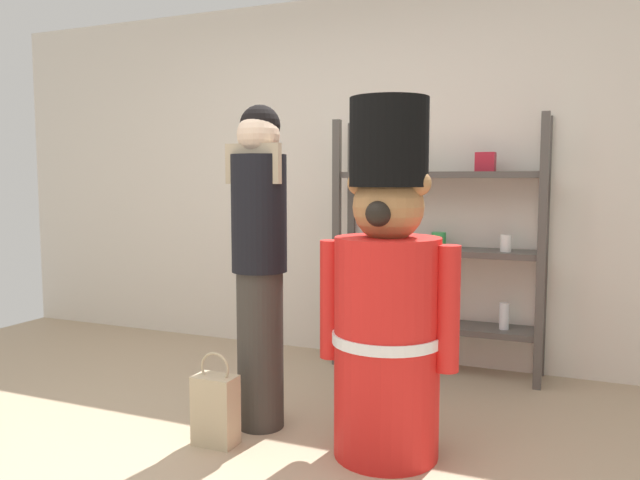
{
  "coord_description": "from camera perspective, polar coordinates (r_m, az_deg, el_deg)",
  "views": [
    {
      "loc": [
        1.45,
        -2.15,
        1.29
      ],
      "look_at": [
        0.28,
        0.61,
        1.0
      ],
      "focal_mm": 35.06,
      "sensor_mm": 36.0,
      "label": 1
    }
  ],
  "objects": [
    {
      "name": "shopping_bag",
      "position": [
        3.19,
        -9.51,
        -14.96
      ],
      "size": [
        0.21,
        0.13,
        0.46
      ],
      "color": "#C1AD89",
      "rests_on": "ground_plane"
    },
    {
      "name": "back_wall",
      "position": [
        4.59,
        4.62,
        5.63
      ],
      "size": [
        6.4,
        0.12,
        2.6
      ],
      "primitive_type": "cube",
      "color": "silver",
      "rests_on": "ground_plane"
    },
    {
      "name": "person_shopper",
      "position": [
        3.21,
        -5.55,
        -1.42
      ],
      "size": [
        0.3,
        0.28,
        1.67
      ],
      "color": "#38332D",
      "rests_on": "ground_plane"
    },
    {
      "name": "teddy_bear_guard",
      "position": [
        2.91,
        6.16,
        -5.69
      ],
      "size": [
        0.67,
        0.51,
        1.66
      ],
      "color": "red",
      "rests_on": "ground_plane"
    },
    {
      "name": "merchandise_shelf",
      "position": [
        4.26,
        10.63,
        -0.68
      ],
      "size": [
        1.38,
        0.35,
        1.69
      ],
      "color": "#4C4742",
      "rests_on": "ground_plane"
    }
  ]
}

